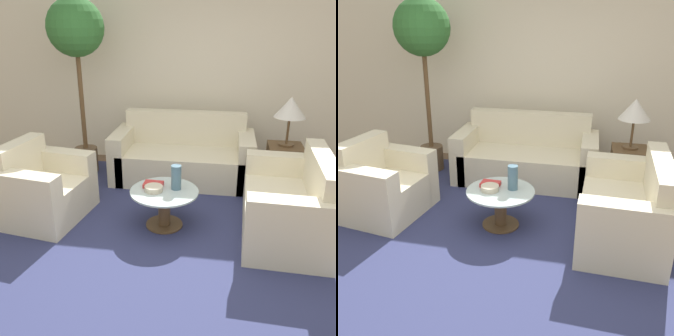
{
  "view_description": "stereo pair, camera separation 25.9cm",
  "coord_description": "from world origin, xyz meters",
  "views": [
    {
      "loc": [
        0.55,
        -2.75,
        2.04
      ],
      "look_at": [
        -0.02,
        0.88,
        0.55
      ],
      "focal_mm": 40.0,
      "sensor_mm": 36.0,
      "label": 1
    },
    {
      "loc": [
        0.81,
        -2.7,
        2.04
      ],
      "look_at": [
        -0.02,
        0.88,
        0.55
      ],
      "focal_mm": 40.0,
      "sensor_mm": 36.0,
      "label": 2
    }
  ],
  "objects": [
    {
      "name": "side_table",
      "position": [
        1.31,
        1.76,
        0.29
      ],
      "size": [
        0.42,
        0.42,
        0.58
      ],
      "color": "brown",
      "rests_on": "ground_plane"
    },
    {
      "name": "vase",
      "position": [
        0.1,
        0.69,
        0.53
      ],
      "size": [
        0.1,
        0.1,
        0.26
      ],
      "color": "slate",
      "rests_on": "coffee_table"
    },
    {
      "name": "potted_plant",
      "position": [
        -1.34,
        1.94,
        1.76
      ],
      "size": [
        0.72,
        0.72,
        2.28
      ],
      "color": "brown",
      "rests_on": "ground_plane"
    },
    {
      "name": "sofa_main",
      "position": [
        0.03,
        1.91,
        0.29
      ],
      "size": [
        1.82,
        0.82,
        0.86
      ],
      "color": "beige",
      "rests_on": "ground_plane"
    },
    {
      "name": "bowl",
      "position": [
        -0.12,
        0.6,
        0.43
      ],
      "size": [
        0.18,
        0.18,
        0.05
      ],
      "color": "beige",
      "rests_on": "coffee_table"
    },
    {
      "name": "loveseat",
      "position": [
        1.25,
        0.67,
        0.29
      ],
      "size": [
        0.83,
        1.35,
        0.85
      ],
      "rotation": [
        0.0,
        0.0,
        -1.61
      ],
      "color": "beige",
      "rests_on": "ground_plane"
    },
    {
      "name": "table_lamp",
      "position": [
        1.31,
        1.76,
        1.04
      ],
      "size": [
        0.37,
        0.37,
        0.6
      ],
      "color": "brown",
      "rests_on": "side_table"
    },
    {
      "name": "ground_plane",
      "position": [
        0.0,
        0.0,
        0.0
      ],
      "size": [
        14.0,
        14.0,
        0.0
      ],
      "primitive_type": "plane",
      "color": "brown"
    },
    {
      "name": "book_stack",
      "position": [
        -0.14,
        0.71,
        0.42
      ],
      "size": [
        0.2,
        0.15,
        0.04
      ],
      "rotation": [
        0.0,
        0.0,
        -0.04
      ],
      "color": "#BC3333",
      "rests_on": "coffee_table"
    },
    {
      "name": "armchair",
      "position": [
        -1.35,
        0.64,
        0.29
      ],
      "size": [
        0.88,
        1.0,
        0.83
      ],
      "rotation": [
        0.0,
        0.0,
        1.43
      ],
      "color": "beige",
      "rests_on": "ground_plane"
    },
    {
      "name": "coffee_table",
      "position": [
        -0.02,
        0.63,
        0.26
      ],
      "size": [
        0.7,
        0.7,
        0.4
      ],
      "color": "brown",
      "rests_on": "ground_plane"
    },
    {
      "name": "wall_back",
      "position": [
        0.0,
        2.64,
        1.3
      ],
      "size": [
        10.0,
        0.06,
        2.6
      ],
      "color": "beige",
      "rests_on": "ground_plane"
    },
    {
      "name": "rug",
      "position": [
        -0.02,
        0.63,
        0.0
      ],
      "size": [
        3.56,
        3.41,
        0.01
      ],
      "color": "navy",
      "rests_on": "ground_plane"
    }
  ]
}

